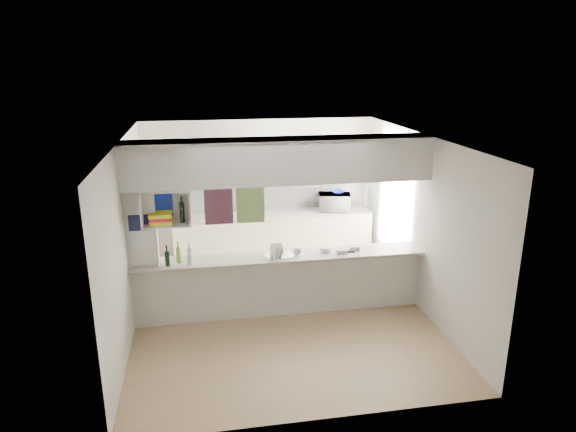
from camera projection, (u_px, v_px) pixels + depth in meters
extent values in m
plane|color=tan|center=(281.00, 313.00, 7.63)|extent=(4.80, 4.80, 0.00)
plane|color=white|center=(280.00, 139.00, 6.87)|extent=(4.80, 4.80, 0.00)
plane|color=silver|center=(260.00, 190.00, 9.51)|extent=(4.20, 0.00, 4.20)
plane|color=silver|center=(127.00, 239.00, 6.90)|extent=(0.00, 4.80, 4.80)
plane|color=silver|center=(420.00, 223.00, 7.61)|extent=(0.00, 4.80, 4.80)
cube|color=silver|center=(281.00, 286.00, 7.50)|extent=(4.20, 0.15, 0.88)
cube|color=#A69F91|center=(281.00, 257.00, 7.37)|extent=(4.20, 0.50, 0.04)
cube|color=white|center=(280.00, 161.00, 6.96)|extent=(4.20, 0.50, 0.60)
cube|color=silver|center=(142.00, 238.00, 6.94)|extent=(0.40, 0.18, 2.60)
cube|color=#191E4C|center=(140.00, 223.00, 6.77)|extent=(0.30, 0.01, 0.22)
cube|color=white|center=(142.00, 239.00, 6.84)|extent=(0.30, 0.01, 0.24)
cube|color=#33162C|center=(219.00, 203.00, 7.21)|extent=(0.40, 0.02, 0.62)
cube|color=#1B7A68|center=(250.00, 202.00, 7.28)|extent=(0.40, 0.02, 0.62)
cube|color=white|center=(167.00, 224.00, 6.84)|extent=(0.65, 0.35, 0.02)
cube|color=white|center=(165.00, 190.00, 6.70)|extent=(0.65, 0.35, 0.02)
cube|color=white|center=(167.00, 204.00, 6.92)|extent=(0.65, 0.02, 0.50)
cube|color=white|center=(142.00, 208.00, 6.72)|extent=(0.02, 0.35, 0.50)
cube|color=white|center=(190.00, 206.00, 6.82)|extent=(0.02, 0.35, 0.50)
cube|color=yellow|center=(161.00, 222.00, 6.81)|extent=(0.30, 0.24, 0.05)
cube|color=#B1172C|center=(161.00, 218.00, 6.80)|extent=(0.28, 0.22, 0.05)
cube|color=yellow|center=(160.00, 215.00, 6.78)|extent=(0.30, 0.24, 0.05)
cube|color=#0E229A|center=(163.00, 205.00, 6.88)|extent=(0.26, 0.02, 0.34)
cylinder|color=black|center=(182.00, 212.00, 6.83)|extent=(0.06, 0.06, 0.28)
cube|color=beige|center=(273.00, 238.00, 9.51)|extent=(3.60, 0.60, 0.90)
cube|color=#A69F91|center=(273.00, 214.00, 9.38)|extent=(3.60, 0.63, 0.03)
cube|color=silver|center=(271.00, 194.00, 9.56)|extent=(3.60, 0.03, 0.60)
cube|color=beige|center=(261.00, 161.00, 9.18)|extent=(2.62, 0.34, 0.72)
cube|color=white|center=(302.00, 182.00, 9.36)|extent=(0.60, 0.46, 0.12)
cube|color=silver|center=(305.00, 187.00, 9.15)|extent=(0.60, 0.02, 0.05)
imported|color=white|center=(335.00, 202.00, 9.53)|extent=(0.64, 0.50, 0.32)
imported|color=#0E229A|center=(337.00, 192.00, 9.49)|extent=(0.23, 0.23, 0.06)
cube|color=silver|center=(279.00, 256.00, 7.33)|extent=(0.45, 0.38, 0.01)
cylinder|color=white|center=(273.00, 250.00, 7.27)|extent=(0.06, 0.19, 0.20)
cylinder|color=white|center=(277.00, 249.00, 7.29)|extent=(0.06, 0.19, 0.20)
cylinder|color=white|center=(280.00, 249.00, 7.31)|extent=(0.06, 0.19, 0.20)
imported|color=white|center=(297.00, 252.00, 7.33)|extent=(0.15, 0.15, 0.09)
cylinder|color=black|center=(167.00, 259.00, 6.97)|extent=(0.06, 0.06, 0.20)
cylinder|color=black|center=(167.00, 249.00, 6.93)|extent=(0.02, 0.02, 0.09)
cylinder|color=#83A31B|center=(179.00, 256.00, 7.07)|extent=(0.06, 0.06, 0.22)
cylinder|color=#83A31B|center=(178.00, 245.00, 7.02)|extent=(0.02, 0.02, 0.09)
cylinder|color=silver|center=(190.00, 256.00, 7.01)|extent=(0.06, 0.06, 0.23)
cylinder|color=silver|center=(189.00, 245.00, 6.97)|extent=(0.02, 0.02, 0.09)
cylinder|color=silver|center=(325.00, 249.00, 7.49)|extent=(0.15, 0.15, 0.08)
cube|color=silver|center=(342.00, 251.00, 7.43)|extent=(0.15, 0.11, 0.07)
cube|color=silver|center=(354.00, 248.00, 7.56)|extent=(0.15, 0.11, 0.07)
cube|color=black|center=(350.00, 252.00, 7.49)|extent=(0.14, 0.07, 0.01)
cylinder|color=black|center=(248.00, 210.00, 9.33)|extent=(0.10, 0.10, 0.14)
cube|color=brown|center=(259.00, 207.00, 9.38)|extent=(0.13, 0.11, 0.22)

